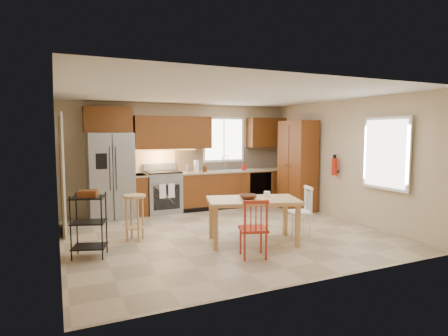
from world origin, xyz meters
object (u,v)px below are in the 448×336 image
chair_white (298,211)px  utility_cart (89,226)px  range_stove (163,193)px  dining_table (253,221)px  pantry (297,166)px  chair_red (253,228)px  table_bowl (248,200)px  fire_extinguisher (334,167)px  refrigerator (111,176)px  soap_bottle (244,166)px  bar_stool (135,218)px  table_jar (267,195)px

chair_white → utility_cart: utility_cart is taller
range_stove → dining_table: (0.74, -2.91, -0.10)m
utility_cart → pantry: bearing=36.0°
chair_red → chair_white: 1.48m
pantry → table_bowl: size_ratio=7.01×
range_stove → fire_extinguisher: size_ratio=2.56×
table_bowl → refrigerator: bearing=122.2°
dining_table → table_bowl: table_bowl is taller
soap_bottle → fire_extinguisher: fire_extinguisher is taller
refrigerator → utility_cart: refrigerator is taller
fire_extinguisher → chair_red: fire_extinguisher is taller
pantry → fire_extinguisher: 1.07m
dining_table → chair_red: size_ratio=1.70×
chair_white → bar_stool: chair_white is taller
dining_table → chair_red: (-0.35, -0.65, 0.07)m
range_stove → utility_cart: bearing=-125.1°
dining_table → table_bowl: bearing=-163.5°
soap_bottle → pantry: size_ratio=0.09×
refrigerator → soap_bottle: size_ratio=9.53×
refrigerator → pantry: (4.13, -0.93, 0.14)m
soap_bottle → table_bowl: (-1.39, -2.82, -0.27)m
range_stove → fire_extinguisher: 3.83m
chair_red → range_stove: bearing=112.7°
table_bowl → chair_red: bearing=-111.6°
pantry → dining_table: pantry is taller
chair_red → bar_stool: chair_red is taller
soap_bottle → chair_white: bearing=-97.1°
refrigerator → fire_extinguisher: refrigerator is taller
chair_red → table_jar: (0.67, 0.74, 0.32)m
chair_red → bar_stool: (-1.41, 1.59, -0.04)m
pantry → table_jar: 2.67m
fire_extinguisher → table_bowl: (-2.54, -0.87, -0.37)m
pantry → table_jar: size_ratio=17.56×
fire_extinguisher → utility_cart: bearing=-173.9°
range_stove → pantry: pantry is taller
refrigerator → pantry: bearing=-12.6°
bar_stool → soap_bottle: bearing=34.7°
table_bowl → pantry: bearing=39.5°
table_bowl → bar_stool: bar_stool is taller
fire_extinguisher → chair_red: size_ratio=0.41×
refrigerator → dining_table: (1.89, -2.85, -0.55)m
range_stove → chair_white: 3.32m
refrigerator → soap_bottle: (3.18, -0.02, 0.09)m
range_stove → pantry: 3.19m
chair_white → bar_stool: size_ratio=1.11×
refrigerator → bar_stool: 1.98m
range_stove → pantry: size_ratio=0.44×
fire_extinguisher → utility_cart: size_ratio=0.38×
chair_white → pantry: bearing=-18.1°
fire_extinguisher → utility_cart: (-4.98, -0.53, -0.63)m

